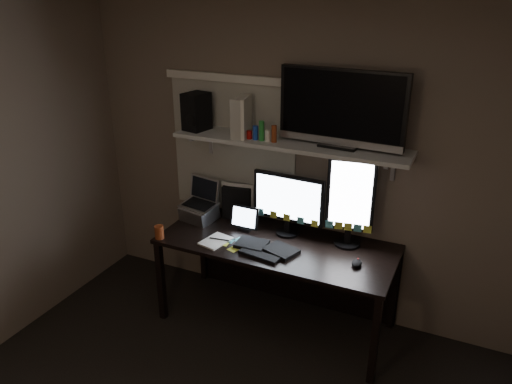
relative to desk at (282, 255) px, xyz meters
The scene contains 18 objects.
back_wall 0.74m from the desk, 90.00° to the left, with size 3.60×3.60×0.00m, color #6D5D4E.
window_blinds 0.96m from the desk, 156.69° to the left, with size 1.10×0.02×1.10m, color beige.
desk is the anchor object (origin of this frame).
wall_shelf 0.91m from the desk, 90.00° to the left, with size 1.80×0.35×0.03m, color beige.
monitor_landscape 0.43m from the desk, 68.22° to the left, with size 0.58×0.06×0.51m, color black.
monitor_portrait 0.73m from the desk, ahead, with size 0.35×0.07×0.70m, color black.
keyboard 0.32m from the desk, 97.14° to the right, with size 0.48×0.19×0.03m, color black.
mouse 0.70m from the desk, 17.10° to the right, with size 0.07×0.11×0.04m, color black.
notepad 0.56m from the desk, 144.46° to the right, with size 0.17×0.23×0.01m, color white.
tablet 0.42m from the desk, behind, with size 0.24×0.10×0.21m, color black.
file_sorter 0.59m from the desk, 162.29° to the left, with size 0.24×0.11×0.31m, color black.
laptop 0.82m from the desk, behind, with size 0.30×0.24×0.34m, color #B5B5BA.
cup 0.98m from the desk, 152.81° to the right, with size 0.07×0.07×0.10m, color maroon.
sticky_notes 0.50m from the desk, 145.84° to the right, with size 0.32×0.23×0.00m, color #CCD239, non-canonical shape.
tv 1.26m from the desk, 16.40° to the left, with size 0.91×0.16×0.55m, color black.
game_console 1.14m from the desk, behind, with size 0.08×0.25×0.30m, color silver.
speaker 1.33m from the desk, behind, with size 0.16×0.20×0.29m, color black.
bottles 1.02m from the desk, behind, with size 0.24×0.06×0.16m, color #A50F0C, non-canonical shape.
Camera 1 is at (1.27, -1.69, 2.55)m, focal length 35.00 mm.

